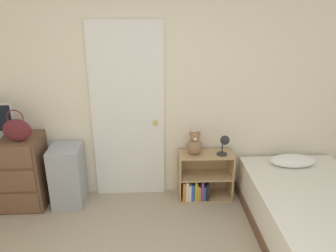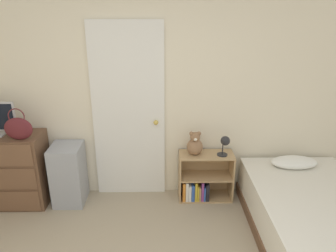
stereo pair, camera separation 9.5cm
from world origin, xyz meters
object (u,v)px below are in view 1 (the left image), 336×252
Objects in this scene: handbag at (17,130)px; teddy_bear at (195,144)px; bookshelf at (200,180)px; desk_lamp at (224,142)px; dresser at (6,172)px; storage_bin at (68,176)px; bed at (314,215)px.

teddy_bear is (1.91, 0.20, -0.29)m from handbag.
bookshelf is at bearing 1.89° from teddy_bear.
handbag is at bearing -176.11° from desk_lamp.
handbag is 1.46× the size of desk_lamp.
dresser reaches higher than desk_lamp.
dresser is 3.04× the size of teddy_bear.
storage_bin is 1.53m from teddy_bear.
dresser is 3.39m from bed.
handbag is 2.15m from bookshelf.
handbag reaches higher than teddy_bear.
storage_bin reaches higher than bookshelf.
dresser is 1.20× the size of storage_bin.
teddy_bear is at bearing 1.94° from storage_bin.
bed is at bearing -33.17° from teddy_bear.
bookshelf is at bearing 1.93° from storage_bin.
dresser is 1.36× the size of bookshelf.
handbag is at bearing -161.05° from storage_bin.
teddy_bear is (-0.09, -0.00, 0.48)m from bookshelf.
desk_lamp is at bearing 0.22° from storage_bin.
handbag is 3.20m from bed.
desk_lamp is (0.25, -0.05, 0.53)m from bookshelf.
bed is (3.32, -0.68, -0.20)m from dresser.
teddy_bear is 0.35m from desk_lamp.
handbag reaches higher than desk_lamp.
storage_bin is at bearing 1.54° from dresser.
teddy_bear reaches higher than dresser.
bed is at bearing -10.26° from handbag.
bookshelf is 0.49m from teddy_bear.
dresser is at bearing -178.19° from teddy_bear.
bed is (3.06, -0.55, -0.76)m from handbag.
storage_bin is 2.53× the size of teddy_bear.
handbag reaches higher than dresser.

